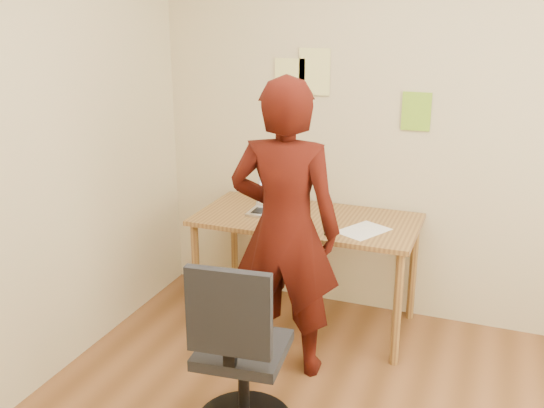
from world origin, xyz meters
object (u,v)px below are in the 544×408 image
at_px(phone, 330,232).
at_px(office_chair, 239,362).
at_px(person, 285,230).
at_px(desk, 307,230).
at_px(laptop, 275,204).

relative_size(phone, office_chair, 0.14).
bearing_deg(person, desk, -91.15).
xyz_separation_m(laptop, office_chair, (0.28, -1.22, -0.39)).
bearing_deg(laptop, person, -66.30).
bearing_deg(person, laptop, -70.29).
bearing_deg(phone, desk, 125.08).
height_order(office_chair, person, person).
bearing_deg(office_chair, laptop, 97.15).
height_order(laptop, person, person).
height_order(laptop, office_chair, laptop).
distance_m(laptop, office_chair, 1.31).
xyz_separation_m(phone, person, (-0.17, -0.33, 0.10)).
distance_m(desk, office_chair, 1.21).
bearing_deg(phone, laptop, 140.52).
relative_size(phone, person, 0.08).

